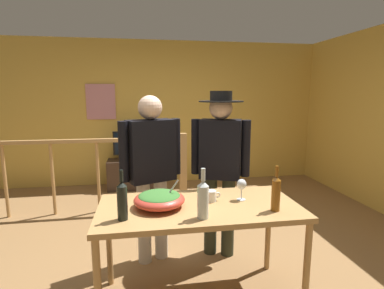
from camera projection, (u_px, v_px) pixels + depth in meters
ground_plane at (178, 255)px, 3.14m from camera, size 7.79×7.79×0.00m
back_wall at (160, 113)px, 5.57m from camera, size 5.99×0.10×2.59m
side_wall_right at (384, 120)px, 4.20m from camera, size 0.10×4.09×2.59m
framed_picture at (101, 102)px, 5.31m from camera, size 0.50×0.03×0.62m
stair_railing at (112, 164)px, 4.20m from camera, size 3.08×0.10×1.10m
tv_console at (134, 174)px, 5.33m from camera, size 0.90×0.40×0.51m
flat_screen_tv at (133, 143)px, 5.20m from camera, size 0.67×0.12×0.51m
serving_table at (199, 215)px, 2.33m from camera, size 1.53×0.76×0.81m
salad_bowl at (159, 199)px, 2.27m from camera, size 0.39×0.39×0.21m
wine_glass at (242, 185)px, 2.41m from camera, size 0.08×0.08×0.17m
wine_bottle_amber at (276, 193)px, 2.19m from camera, size 0.06×0.06×0.34m
wine_bottle_clear at (203, 199)px, 2.05m from camera, size 0.08×0.08×0.35m
wine_bottle_dark at (122, 200)px, 2.03m from camera, size 0.07×0.07×0.35m
mug_white at (211, 196)px, 2.40m from camera, size 0.12×0.09×0.09m
person_standing_left at (151, 165)px, 2.90m from camera, size 0.59×0.36×1.64m
person_standing_right at (220, 159)px, 3.00m from camera, size 0.55×0.43×1.68m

